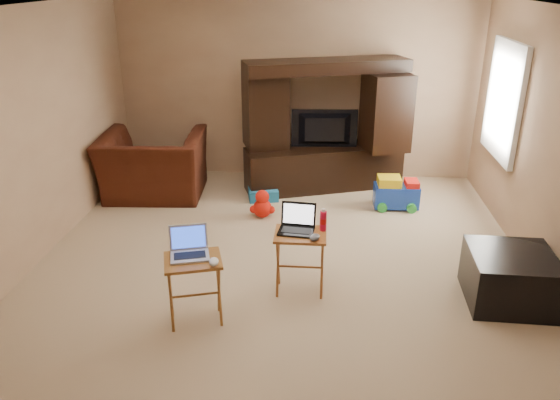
# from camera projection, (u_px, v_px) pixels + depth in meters

# --- Properties ---
(floor) EXTENTS (5.50, 5.50, 0.00)m
(floor) POSITION_uv_depth(u_px,v_px,m) (282.00, 264.00, 5.60)
(floor) COLOR #CCB48D
(floor) RESTS_ON ground
(ceiling) EXTENTS (5.50, 5.50, 0.00)m
(ceiling) POSITION_uv_depth(u_px,v_px,m) (282.00, 7.00, 4.63)
(ceiling) COLOR silver
(ceiling) RESTS_ON ground
(wall_back) EXTENTS (5.00, 0.00, 5.00)m
(wall_back) POSITION_uv_depth(u_px,v_px,m) (297.00, 89.00, 7.64)
(wall_back) COLOR tan
(wall_back) RESTS_ON ground
(wall_front) EXTENTS (5.00, 0.00, 5.00)m
(wall_front) POSITION_uv_depth(u_px,v_px,m) (238.00, 320.00, 2.59)
(wall_front) COLOR tan
(wall_front) RESTS_ON ground
(wall_left) EXTENTS (0.00, 5.50, 5.50)m
(wall_left) POSITION_uv_depth(u_px,v_px,m) (25.00, 142.00, 5.30)
(wall_left) COLOR tan
(wall_left) RESTS_ON ground
(wall_right) EXTENTS (0.00, 5.50, 5.50)m
(wall_right) POSITION_uv_depth(u_px,v_px,m) (557.00, 154.00, 4.93)
(wall_right) COLOR tan
(wall_right) RESTS_ON ground
(window_pane) EXTENTS (0.00, 1.20, 1.20)m
(window_pane) POSITION_uv_depth(u_px,v_px,m) (506.00, 100.00, 6.30)
(window_pane) COLOR white
(window_pane) RESTS_ON ground
(window_frame) EXTENTS (0.06, 1.14, 1.34)m
(window_frame) POSITION_uv_depth(u_px,v_px,m) (504.00, 100.00, 6.30)
(window_frame) COLOR white
(window_frame) RESTS_ON ground
(entertainment_center) EXTENTS (2.19, 1.18, 1.74)m
(entertainment_center) POSITION_uv_depth(u_px,v_px,m) (325.00, 126.00, 7.26)
(entertainment_center) COLOR black
(entertainment_center) RESTS_ON floor
(television) EXTENTS (0.89, 0.17, 0.51)m
(television) POSITION_uv_depth(u_px,v_px,m) (325.00, 130.00, 7.23)
(television) COLOR black
(television) RESTS_ON entertainment_center
(recliner) EXTENTS (1.36, 1.21, 0.84)m
(recliner) POSITION_uv_depth(u_px,v_px,m) (154.00, 166.00, 7.16)
(recliner) COLOR #481C0F
(recliner) RESTS_ON floor
(child_rocker) EXTENTS (0.46, 0.50, 0.51)m
(child_rocker) POSITION_uv_depth(u_px,v_px,m) (263.00, 180.00, 7.14)
(child_rocker) COLOR #1A6190
(child_rocker) RESTS_ON floor
(plush_toy) EXTENTS (0.32, 0.27, 0.35)m
(plush_toy) POSITION_uv_depth(u_px,v_px,m) (262.00, 204.00, 6.61)
(plush_toy) COLOR red
(plush_toy) RESTS_ON floor
(push_toy) EXTENTS (0.57, 0.42, 0.42)m
(push_toy) POSITION_uv_depth(u_px,v_px,m) (396.00, 192.00, 6.87)
(push_toy) COLOR #163BB4
(push_toy) RESTS_ON floor
(ottoman) EXTENTS (0.76, 0.76, 0.47)m
(ottoman) POSITION_uv_depth(u_px,v_px,m) (510.00, 278.00, 4.90)
(ottoman) COLOR black
(ottoman) RESTS_ON floor
(tray_table_left) EXTENTS (0.55, 0.49, 0.60)m
(tray_table_left) POSITION_uv_depth(u_px,v_px,m) (195.00, 291.00, 4.58)
(tray_table_left) COLOR #9D6226
(tray_table_left) RESTS_ON floor
(tray_table_right) EXTENTS (0.47, 0.37, 0.61)m
(tray_table_right) POSITION_uv_depth(u_px,v_px,m) (300.00, 263.00, 5.01)
(tray_table_right) COLOR #A55427
(tray_table_right) RESTS_ON floor
(laptop_left) EXTENTS (0.37, 0.34, 0.24)m
(laptop_left) POSITION_uv_depth(u_px,v_px,m) (189.00, 244.00, 4.44)
(laptop_left) COLOR #AAAAAF
(laptop_left) RESTS_ON tray_table_left
(laptop_right) EXTENTS (0.34, 0.30, 0.24)m
(laptop_right) POSITION_uv_depth(u_px,v_px,m) (296.00, 220.00, 4.87)
(laptop_right) COLOR black
(laptop_right) RESTS_ON tray_table_right
(mouse_left) EXTENTS (0.10, 0.13, 0.05)m
(mouse_left) POSITION_uv_depth(u_px,v_px,m) (214.00, 262.00, 4.37)
(mouse_left) COLOR silver
(mouse_left) RESTS_ON tray_table_left
(mouse_right) EXTENTS (0.12, 0.14, 0.05)m
(mouse_right) POSITION_uv_depth(u_px,v_px,m) (315.00, 237.00, 4.76)
(mouse_right) COLOR #46464B
(mouse_right) RESTS_ON tray_table_right
(water_bottle) EXTENTS (0.06, 0.06, 0.19)m
(water_bottle) POSITION_uv_depth(u_px,v_px,m) (323.00, 221.00, 4.92)
(water_bottle) COLOR red
(water_bottle) RESTS_ON tray_table_right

